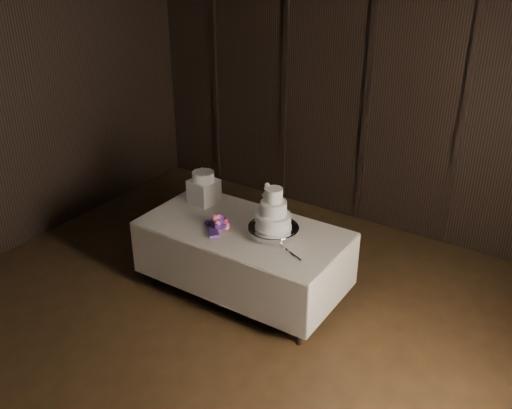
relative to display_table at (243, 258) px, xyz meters
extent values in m
cube|color=black|center=(0.27, -1.35, -0.44)|extent=(6.04, 7.04, 0.04)
cube|color=black|center=(0.27, 2.17, 1.08)|extent=(6.04, 0.04, 3.04)
cube|color=silver|center=(0.00, 0.00, 0.34)|extent=(1.99, 1.05, 0.01)
cube|color=white|center=(0.00, 0.00, -0.06)|extent=(1.83, 0.93, 0.71)
cylinder|color=silver|center=(0.32, 0.03, 0.39)|extent=(0.60, 0.60, 0.09)
cylinder|color=white|center=(0.32, 0.03, 0.50)|extent=(0.33, 0.33, 0.13)
cylinder|color=white|center=(0.32, 0.03, 0.63)|extent=(0.24, 0.24, 0.13)
cylinder|color=white|center=(0.32, 0.03, 0.76)|extent=(0.16, 0.16, 0.13)
cube|color=white|center=(-0.66, 0.23, 0.47)|extent=(0.29, 0.29, 0.25)
cylinder|color=white|center=(-0.66, 0.23, 0.64)|extent=(0.24, 0.24, 0.09)
cube|color=silver|center=(0.56, -0.13, 0.35)|extent=(0.34, 0.18, 0.01)
camera|label=1|loc=(2.77, -3.93, 3.00)|focal=40.00mm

